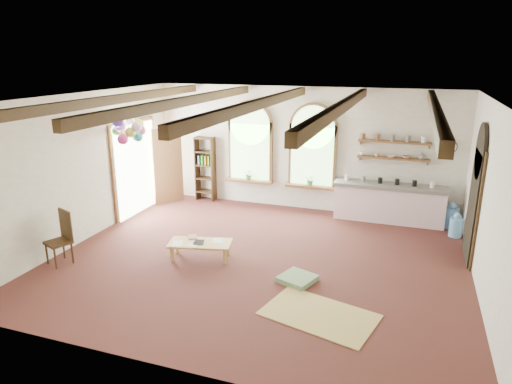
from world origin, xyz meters
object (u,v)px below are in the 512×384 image
at_px(kitchen_counter, 389,203).
at_px(balloon_cluster, 129,129).
at_px(side_chair, 60,249).
at_px(coffee_table, 200,244).

bearing_deg(kitchen_counter, balloon_cluster, -157.72).
bearing_deg(side_chair, balloon_cluster, 84.11).
distance_m(coffee_table, side_chair, 2.73).
distance_m(side_chair, balloon_cluster, 3.04).
bearing_deg(balloon_cluster, coffee_table, -27.16).
distance_m(kitchen_counter, coffee_table, 4.91).
bearing_deg(side_chair, kitchen_counter, 37.71).
bearing_deg(coffee_table, kitchen_counter, 45.58).
height_order(kitchen_counter, balloon_cluster, balloon_cluster).
relative_size(kitchen_counter, balloon_cluster, 2.33).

